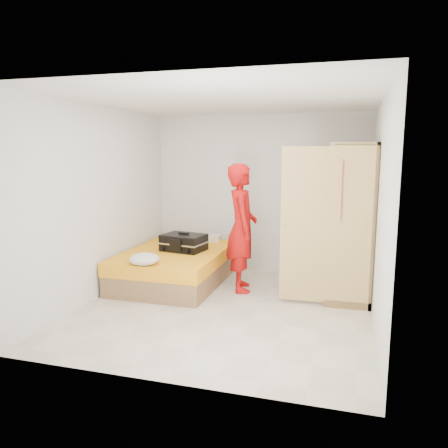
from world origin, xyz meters
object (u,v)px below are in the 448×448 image
(wardrobe, at_px, (347,225))
(round_cushion, at_px, (144,259))
(suitcase, at_px, (184,242))
(bed, at_px, (176,266))
(person, at_px, (242,228))

(wardrobe, xyz_separation_m, round_cushion, (-2.57, -0.97, -0.42))
(wardrobe, height_order, suitcase, wardrobe)
(wardrobe, height_order, round_cushion, wardrobe)
(bed, relative_size, suitcase, 2.86)
(round_cushion, bearing_deg, suitcase, 78.17)
(suitcase, bearing_deg, bed, -153.85)
(bed, distance_m, person, 1.25)
(wardrobe, xyz_separation_m, person, (-1.45, -0.14, -0.09))
(bed, height_order, round_cushion, round_cushion)
(person, bearing_deg, bed, 68.16)
(suitcase, height_order, round_cushion, suitcase)
(person, height_order, suitcase, person)
(suitcase, distance_m, round_cushion, 0.96)
(bed, height_order, suitcase, suitcase)
(person, bearing_deg, round_cushion, 108.26)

